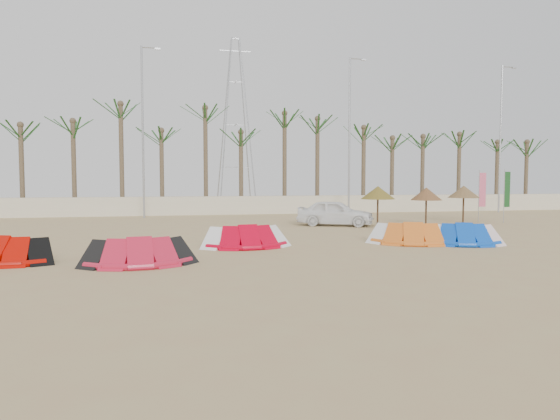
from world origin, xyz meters
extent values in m
plane|color=tan|center=(0.00, 0.00, 0.00)|extent=(120.00, 120.00, 0.00)
cube|color=beige|center=(0.00, 22.00, 0.65)|extent=(60.00, 0.30, 1.30)
cylinder|color=brown|center=(-14.00, 23.50, 3.25)|extent=(0.32, 0.32, 6.50)
ellipsoid|color=#194719|center=(-14.00, 23.50, 6.50)|extent=(4.00, 4.00, 2.40)
cylinder|color=brown|center=(-4.00, 23.50, 3.25)|extent=(0.32, 0.32, 6.50)
ellipsoid|color=#194719|center=(-4.00, 23.50, 6.50)|extent=(4.00, 4.00, 2.40)
cylinder|color=brown|center=(6.00, 23.50, 3.25)|extent=(0.32, 0.32, 6.50)
ellipsoid|color=#194719|center=(6.00, 23.50, 6.50)|extent=(4.00, 4.00, 2.40)
cylinder|color=brown|center=(16.00, 23.50, 3.25)|extent=(0.32, 0.32, 6.50)
ellipsoid|color=#194719|center=(16.00, 23.50, 6.50)|extent=(4.00, 4.00, 2.40)
cylinder|color=brown|center=(24.00, 23.50, 3.25)|extent=(0.32, 0.32, 6.50)
ellipsoid|color=#194719|center=(24.00, 23.50, 6.50)|extent=(4.00, 4.00, 2.40)
cylinder|color=#A5A8AD|center=(-6.00, 20.00, 5.50)|extent=(0.14, 0.14, 11.00)
cylinder|color=#A5A8AD|center=(-5.50, 20.00, 10.90)|extent=(1.00, 0.08, 0.08)
cube|color=#A5A8AD|center=(-5.00, 20.00, 10.85)|extent=(0.35, 0.14, 0.10)
cylinder|color=#A5A8AD|center=(8.00, 20.00, 5.50)|extent=(0.14, 0.14, 11.00)
cylinder|color=#A5A8AD|center=(8.50, 20.00, 10.90)|extent=(1.00, 0.08, 0.08)
cube|color=#A5A8AD|center=(9.00, 20.00, 10.85)|extent=(0.35, 0.14, 0.10)
cylinder|color=#A5A8AD|center=(20.00, 20.00, 5.50)|extent=(0.14, 0.14, 11.00)
cylinder|color=#A5A8AD|center=(20.50, 20.00, 10.90)|extent=(1.00, 0.08, 0.08)
cube|color=#A5A8AD|center=(21.00, 20.00, 10.85)|extent=(0.35, 0.14, 0.10)
cylinder|color=#B50900|center=(-9.15, 2.77, 0.10)|extent=(2.58, 1.07, 0.20)
cube|color=black|center=(-7.95, 2.87, 0.25)|extent=(0.93, 1.24, 0.40)
cylinder|color=red|center=(-5.16, 1.64, 0.10)|extent=(2.92, 0.55, 0.20)
cube|color=black|center=(-6.48, 1.74, 0.25)|extent=(0.73, 1.16, 0.40)
cube|color=black|center=(-3.85, 1.74, 0.25)|extent=(0.73, 1.16, 0.40)
cylinder|color=red|center=(-1.53, 4.77, 0.10)|extent=(2.89, 0.45, 0.20)
cube|color=white|center=(-2.82, 4.87, 0.25)|extent=(0.69, 1.15, 0.40)
cube|color=white|center=(-0.23, 4.87, 0.25)|extent=(0.69, 1.15, 0.40)
cylinder|color=orange|center=(4.96, 4.43, 0.10)|extent=(2.86, 1.41, 0.20)
cube|color=white|center=(3.60, 4.53, 0.25)|extent=(0.99, 1.25, 0.40)
cube|color=white|center=(6.33, 4.53, 0.25)|extent=(0.99, 1.25, 0.40)
cylinder|color=blue|center=(6.71, 3.72, 0.10)|extent=(2.49, 1.12, 0.20)
cube|color=silver|center=(5.54, 3.82, 0.25)|extent=(0.95, 1.24, 0.40)
cube|color=silver|center=(7.88, 3.82, 0.25)|extent=(0.95, 1.24, 0.40)
cylinder|color=#4C331E|center=(6.64, 11.74, 1.03)|extent=(0.10, 0.10, 2.05)
cone|color=olive|center=(6.64, 11.74, 1.80)|extent=(1.84, 1.84, 0.70)
cylinder|color=#4C331E|center=(9.49, 11.74, 0.98)|extent=(0.10, 0.10, 1.97)
cone|color=brown|center=(9.49, 11.74, 1.72)|extent=(1.71, 1.71, 0.70)
cylinder|color=#4C331E|center=(12.30, 12.56, 1.02)|extent=(0.10, 0.10, 2.05)
cone|color=olive|center=(12.30, 12.56, 1.80)|extent=(1.81, 1.81, 0.70)
cylinder|color=#A5A8AD|center=(13.43, 12.77, 1.53)|extent=(0.04, 0.04, 3.07)
cube|color=#E45B7E|center=(13.65, 12.77, 1.90)|extent=(0.42, 0.05, 1.99)
cylinder|color=#A5A8AD|center=(14.38, 11.78, 1.56)|extent=(0.04, 0.04, 3.12)
cube|color=#194B1E|center=(14.60, 11.78, 1.93)|extent=(0.42, 0.09, 2.03)
imported|color=white|center=(4.44, 12.35, 0.70)|extent=(4.41, 3.32, 1.40)
camera|label=1|loc=(-4.18, -13.39, 2.54)|focal=32.00mm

